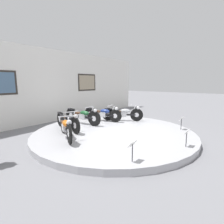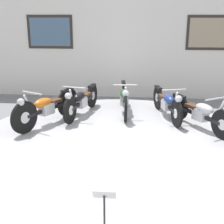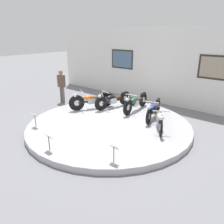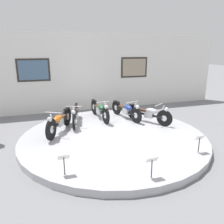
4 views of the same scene
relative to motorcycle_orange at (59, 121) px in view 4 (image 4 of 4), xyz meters
name	(u,v)px [view 4 (image 4 of 4)]	position (x,y,z in m)	size (l,w,h in m)	color
ground_plane	(113,140)	(1.66, -0.73, -0.60)	(60.00, 60.00, 0.00)	slate
display_platform	(113,137)	(1.66, -0.73, -0.50)	(5.97, 5.97, 0.19)	#ADADB2
back_wall	(87,72)	(1.66, 3.33, 1.23)	(14.00, 0.22, 3.64)	white
motorcycle_orange	(59,121)	(0.00, 0.00, 0.00)	(0.99, 1.82, 0.82)	black
motorcycle_black	(75,114)	(0.64, 0.72, -0.03)	(0.60, 1.93, 0.78)	black
motorcycle_green	(100,110)	(1.66, 1.00, -0.01)	(0.54, 2.00, 0.80)	black
motorcycle_blue	(126,110)	(2.68, 0.72, -0.03)	(0.64, 1.90, 0.78)	black
motorcycle_silver	(149,113)	(3.32, 0.00, -0.03)	(1.09, 1.68, 0.78)	black
info_placard_front_left	(64,160)	(-0.13, -2.67, -0.03)	(0.26, 0.11, 0.51)	#333338
info_placard_front_centre	(152,162)	(1.66, -3.36, -0.03)	(0.26, 0.11, 0.51)	#333338
info_placard_front_right	(200,140)	(3.44, -2.67, -0.03)	(0.26, 0.11, 0.51)	#333338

